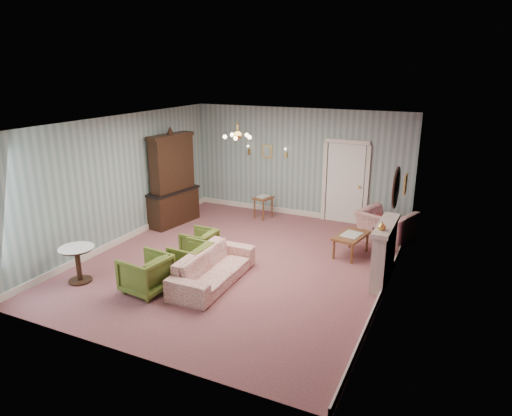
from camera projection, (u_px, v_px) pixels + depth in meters
The scene contains 27 objects.
floor at pixel (239, 262), 9.51m from camera, with size 7.00×7.00×0.00m, color #95565A.
ceiling at pixel (238, 122), 8.65m from camera, with size 7.00×7.00×0.00m, color white.
wall_back at pixel (298, 163), 12.10m from camera, with size 6.00×6.00×0.00m, color gray.
wall_front at pixel (119, 260), 6.06m from camera, with size 6.00×6.00×0.00m, color gray.
wall_left at pixel (121, 180), 10.29m from camera, with size 7.00×7.00×0.00m, color gray.
wall_right at pixel (392, 215), 7.87m from camera, with size 7.00×7.00×0.00m, color gray.
wall_right_floral at pixel (391, 215), 7.87m from camera, with size 7.00×7.00×0.00m, color #BD5E7F.
door at pixel (345, 182), 11.65m from camera, with size 1.12×0.12×2.16m, color white, non-canonical shape.
olive_chair_a at pixel (146, 272), 8.16m from camera, with size 0.75×0.71×0.78m, color #5A6C25.
olive_chair_b at pixel (191, 257), 8.88m from camera, with size 0.68×0.64×0.70m, color #5A6C25.
olive_chair_c at pixel (199, 242), 9.70m from camera, with size 0.64×0.60×0.66m, color #5A6C25.
sofa_chintz at pixel (213, 262), 8.51m from camera, with size 2.09×0.61×0.82m, color #A8434E.
wingback_chair at pixel (386, 221), 10.48m from camera, with size 1.14×0.74×1.00m, color #A8434E.
dresser at pixel (172, 177), 11.49m from camera, with size 0.51×1.48×2.47m, color black, non-canonical shape.
fireplace at pixel (384, 252), 8.53m from camera, with size 0.30×1.40×1.16m, color beige, non-canonical shape.
mantel_vase at pixel (382, 226), 7.99m from camera, with size 0.15×0.15×0.15m, color gold.
oval_mirror at pixel (396, 188), 8.11m from camera, with size 0.04×0.76×0.84m, color white, non-canonical shape.
framed_print at pixel (405, 184), 9.34m from camera, with size 0.04×0.34×0.42m, color gold, non-canonical shape.
coffee_table at pixel (351, 245), 9.80m from camera, with size 0.52×0.93×0.48m, color brown, non-canonical shape.
side_table_black at pixel (382, 244), 9.66m from camera, with size 0.40×0.40×0.60m, color black, non-canonical shape.
pedestal_table at pixel (78, 264), 8.55m from camera, with size 0.65×0.65×0.71m, color black, non-canonical shape.
nesting_table at pixel (263, 207), 12.17m from camera, with size 0.38×0.49×0.64m, color brown, non-canonical shape.
gilt_mirror_back at pixel (267, 151), 12.36m from camera, with size 0.28×0.06×0.36m, color gold, non-canonical shape.
sconce_left at pixel (249, 150), 12.56m from camera, with size 0.16×0.12×0.30m, color gold, non-canonical shape.
sconce_right at pixel (286, 153), 12.12m from camera, with size 0.16×0.12×0.30m, color gold, non-canonical shape.
chandelier at pixel (238, 136), 8.73m from camera, with size 0.56×0.56×0.36m, color gold, non-canonical shape.
burgundy_cushion at pixel (383, 224), 10.38m from camera, with size 0.38×0.10×0.38m, color maroon.
Camera 1 is at (4.03, -7.76, 3.93)m, focal length 31.88 mm.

